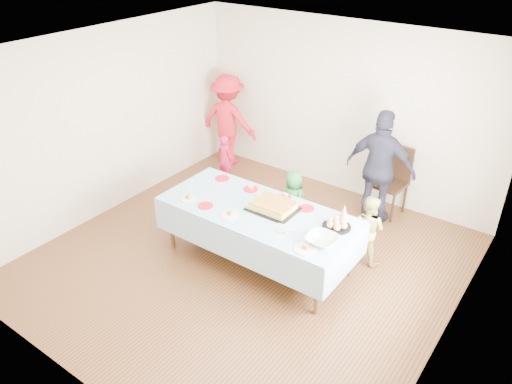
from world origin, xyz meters
TOP-DOWN VIEW (x-y plane):
  - ground at (0.00, 0.00)m, footprint 5.00×5.00m
  - room_walls at (0.05, 0.00)m, footprint 5.04×5.04m
  - party_table at (0.11, 0.09)m, footprint 2.50×1.10m
  - birthday_cake at (0.26, 0.19)m, footprint 0.59×0.45m
  - rolls_tray at (1.09, 0.30)m, footprint 0.34×0.34m
  - punch_bowl at (1.10, -0.08)m, footprint 0.35×0.35m
  - party_hat at (1.06, 0.53)m, footprint 0.11×0.11m
  - fork_pile at (0.63, -0.11)m, footprint 0.24×0.18m
  - plate_red_far_a at (-0.77, 0.46)m, footprint 0.20×0.20m
  - plate_red_far_b at (-0.26, 0.45)m, footprint 0.20×0.20m
  - plate_red_far_c at (0.22, 0.54)m, footprint 0.17×0.17m
  - plate_red_far_d at (0.59, 0.46)m, footprint 0.20×0.20m
  - plate_red_near at (-0.47, -0.23)m, footprint 0.20×0.20m
  - plate_white_left at (-0.76, -0.23)m, footprint 0.20×0.20m
  - plate_white_mid at (-0.09, -0.22)m, footprint 0.22×0.22m
  - plate_white_right at (1.02, -0.29)m, footprint 0.25×0.25m
  - dining_chair at (0.99, 2.29)m, footprint 0.49×0.49m
  - toddler_left at (-1.64, 1.59)m, footprint 0.32×0.22m
  - toddler_mid at (0.05, 1.03)m, footprint 0.51×0.42m
  - toddler_right at (1.23, 0.92)m, footprint 0.49×0.39m
  - adult_left at (-2.05, 2.20)m, footprint 1.12×0.75m
  - adult_right at (0.93, 1.89)m, footprint 1.02×0.47m

SIDE VIEW (x-z plane):
  - ground at x=0.00m, z-range 0.00..0.00m
  - toddler_left at x=-1.64m, z-range 0.00..0.82m
  - toddler_mid at x=0.05m, z-range 0.00..0.89m
  - toddler_right at x=1.23m, z-range 0.00..0.95m
  - dining_chair at x=0.99m, z-range 0.06..1.10m
  - party_table at x=0.11m, z-range 0.33..1.11m
  - plate_red_far_a at x=-0.77m, z-range 0.78..0.79m
  - plate_red_far_b at x=-0.26m, z-range 0.78..0.79m
  - plate_red_far_c at x=0.22m, z-range 0.78..0.79m
  - plate_red_far_d at x=0.59m, z-range 0.78..0.79m
  - plate_red_near at x=-0.47m, z-range 0.78..0.79m
  - plate_white_left at x=-0.76m, z-range 0.78..0.79m
  - plate_white_mid at x=-0.09m, z-range 0.78..0.79m
  - plate_white_right at x=1.02m, z-range 0.78..0.79m
  - adult_left at x=-2.05m, z-range 0.00..1.62m
  - fork_pile at x=0.63m, z-range 0.78..0.85m
  - rolls_tray at x=1.09m, z-range 0.77..0.87m
  - punch_bowl at x=1.10m, z-range 0.78..0.87m
  - birthday_cake at x=0.26m, z-range 0.78..0.88m
  - adult_right at x=0.93m, z-range 0.00..1.71m
  - party_hat at x=1.06m, z-range 0.78..0.96m
  - room_walls at x=0.05m, z-range 0.41..3.13m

